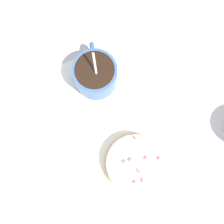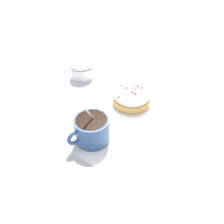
{
  "view_description": "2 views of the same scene",
  "coord_description": "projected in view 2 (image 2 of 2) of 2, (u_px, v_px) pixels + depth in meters",
  "views": [
    {
      "loc": [
        0.07,
        -0.03,
        0.48
      ],
      "look_at": [
        -0.01,
        0.0,
        0.03
      ],
      "focal_mm": 42.0,
      "sensor_mm": 36.0,
      "label": 1
    },
    {
      "loc": [
        -0.34,
        -0.25,
        0.37
      ],
      "look_at": [
        -0.01,
        0.0,
        0.03
      ],
      "focal_mm": 35.0,
      "sensor_mm": 36.0,
      "label": 2
    }
  ],
  "objects": [
    {
      "name": "ground_plane",
      "position": [
        116.0,
        120.0,
        0.56
      ],
      "size": [
        3.0,
        3.0,
        0.0
      ],
      "primitive_type": "plane",
      "color": "#B2B2B7"
    },
    {
      "name": "paper_napkin",
      "position": [
        116.0,
        119.0,
        0.56
      ],
      "size": [
        0.3,
        0.31,
        0.0
      ],
      "color": "white",
      "rests_on": "ground_plane"
    },
    {
      "name": "coffee_cup",
      "position": [
        91.0,
        128.0,
        0.48
      ],
      "size": [
        0.1,
        0.08,
        0.1
      ],
      "color": "#335184",
      "rests_on": "paper_napkin"
    },
    {
      "name": "frosted_pastry",
      "position": [
        132.0,
        97.0,
        0.6
      ],
      "size": [
        0.1,
        0.1,
        0.05
      ],
      "color": "#D19347",
      "rests_on": "paper_napkin"
    },
    {
      "name": "sugar_bowl",
      "position": [
        82.0,
        69.0,
        0.7
      ],
      "size": [
        0.07,
        0.07,
        0.06
      ],
      "color": "white",
      "rests_on": "ground_plane"
    }
  ]
}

